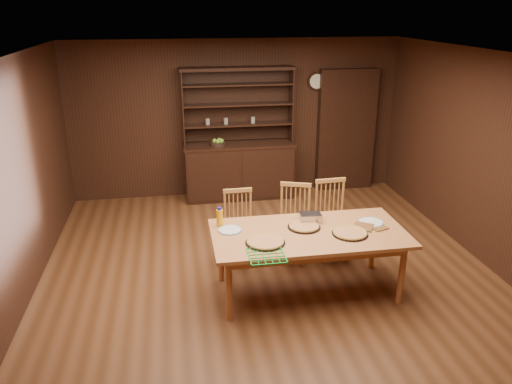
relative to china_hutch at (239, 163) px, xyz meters
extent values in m
plane|color=brown|center=(0.00, -2.75, -0.60)|extent=(6.00, 6.00, 0.00)
plane|color=silver|center=(0.00, -2.75, 2.00)|extent=(6.00, 6.00, 0.00)
plane|color=#361C11|center=(0.00, 0.25, 0.70)|extent=(5.50, 0.00, 5.50)
plane|color=#361C11|center=(0.00, -5.75, 0.70)|extent=(5.50, 0.00, 5.50)
plane|color=#361C11|center=(-2.75, -2.75, 0.70)|extent=(0.00, 6.00, 6.00)
plane|color=#361C11|center=(2.75, -2.75, 0.70)|extent=(0.00, 6.00, 6.00)
cube|color=black|center=(0.00, -0.01, -0.15)|extent=(1.80, 0.50, 0.90)
cube|color=black|center=(0.00, -0.01, 0.32)|extent=(1.84, 0.52, 0.04)
cube|color=black|center=(0.00, 0.22, 0.95)|extent=(1.80, 0.02, 1.20)
cube|color=black|center=(-0.89, 0.07, 0.95)|extent=(0.02, 0.32, 1.20)
cube|color=black|center=(0.89, 0.07, 0.95)|extent=(0.02, 0.32, 1.20)
cube|color=black|center=(0.00, 0.07, 1.55)|extent=(1.84, 0.34, 0.05)
cylinder|color=gray|center=(-0.50, 0.07, 0.72)|extent=(0.07, 0.07, 0.10)
cylinder|color=gray|center=(-0.20, 0.07, 0.72)|extent=(0.07, 0.07, 0.10)
cube|color=black|center=(1.90, 0.15, 0.45)|extent=(1.00, 0.18, 2.10)
cylinder|color=black|center=(1.35, 0.21, 1.30)|extent=(0.30, 0.04, 0.30)
cylinder|color=white|center=(1.35, 0.18, 1.30)|extent=(0.24, 0.01, 0.24)
cube|color=#CA7B46|center=(0.35, -3.13, 0.13)|extent=(2.15, 1.07, 0.04)
cylinder|color=#CA7B46|center=(-0.59, -3.54, -0.24)|extent=(0.07, 0.07, 0.71)
cylinder|color=#CA7B46|center=(-0.59, -2.72, -0.24)|extent=(0.07, 0.07, 0.71)
cylinder|color=#CA7B46|center=(1.30, -3.54, -0.24)|extent=(0.07, 0.07, 0.71)
cylinder|color=#CA7B46|center=(1.30, -2.72, -0.24)|extent=(0.07, 0.07, 0.71)
cube|color=#C38242|center=(-0.31, -2.29, -0.20)|extent=(0.39, 0.37, 0.04)
cylinder|color=#C38242|center=(-0.45, -2.43, -0.41)|extent=(0.03, 0.03, 0.37)
cylinder|color=#C38242|center=(-0.45, -2.16, -0.41)|extent=(0.03, 0.03, 0.37)
cylinder|color=#C38242|center=(-0.16, -2.43, -0.41)|extent=(0.03, 0.03, 0.37)
cylinder|color=#C38242|center=(-0.16, -2.15, -0.41)|extent=(0.03, 0.03, 0.37)
cube|color=#C38242|center=(-0.31, -2.14, 0.32)|extent=(0.37, 0.04, 0.05)
cube|color=#C38242|center=(0.37, -2.37, -0.18)|extent=(0.52, 0.51, 0.04)
cylinder|color=#C38242|center=(0.17, -2.46, -0.40)|extent=(0.04, 0.04, 0.40)
cylinder|color=#C38242|center=(0.27, -2.18, -0.40)|extent=(0.04, 0.04, 0.40)
cylinder|color=#C38242|center=(0.47, -2.56, -0.40)|extent=(0.04, 0.04, 0.40)
cylinder|color=#C38242|center=(0.56, -2.29, -0.40)|extent=(0.04, 0.04, 0.40)
cube|color=#C38242|center=(0.42, -2.22, 0.38)|extent=(0.38, 0.16, 0.05)
cube|color=#C38242|center=(0.89, -2.38, -0.16)|extent=(0.44, 0.43, 0.04)
cylinder|color=#C38242|center=(0.74, -2.54, -0.39)|extent=(0.04, 0.04, 0.41)
cylinder|color=#C38242|center=(0.72, -2.24, -0.39)|extent=(0.04, 0.04, 0.41)
cylinder|color=#C38242|center=(1.06, -2.53, -0.39)|extent=(0.04, 0.04, 0.41)
cylinder|color=#C38242|center=(1.04, -2.22, -0.39)|extent=(0.04, 0.04, 0.41)
cube|color=#C38242|center=(0.88, -2.21, 0.41)|extent=(0.40, 0.06, 0.05)
cylinder|color=black|center=(-0.17, -3.32, 0.16)|extent=(0.42, 0.42, 0.01)
cylinder|color=tan|center=(-0.17, -3.32, 0.17)|extent=(0.39, 0.39, 0.02)
torus|color=#BA8242|center=(-0.17, -3.32, 0.17)|extent=(0.40, 0.40, 0.03)
cylinder|color=black|center=(0.78, -3.26, 0.16)|extent=(0.40, 0.40, 0.01)
cylinder|color=tan|center=(0.78, -3.26, 0.17)|extent=(0.36, 0.36, 0.02)
torus|color=#BA8242|center=(0.78, -3.26, 0.17)|extent=(0.37, 0.37, 0.03)
cylinder|color=black|center=(0.33, -3.01, 0.16)|extent=(0.37, 0.37, 0.01)
cylinder|color=tan|center=(0.33, -3.01, 0.17)|extent=(0.33, 0.33, 0.02)
torus|color=#BA8242|center=(0.33, -3.01, 0.17)|extent=(0.34, 0.34, 0.03)
cylinder|color=silver|center=(-0.50, -2.95, 0.16)|extent=(0.27, 0.27, 0.01)
torus|color=#385AAA|center=(-0.50, -2.95, 0.16)|extent=(0.27, 0.27, 0.01)
cylinder|color=silver|center=(1.12, -3.01, 0.16)|extent=(0.28, 0.28, 0.01)
torus|color=#385AAA|center=(1.12, -3.01, 0.16)|extent=(0.28, 0.28, 0.01)
cube|color=silver|center=(0.44, -2.85, 0.20)|extent=(0.26, 0.19, 0.10)
cylinder|color=#EEA10C|center=(-0.60, -2.80, 0.25)|extent=(0.07, 0.07, 0.19)
cylinder|color=#13139C|center=(-0.60, -2.80, 0.36)|extent=(0.04, 0.04, 0.03)
cube|color=#AC131A|center=(1.15, -3.15, 0.16)|extent=(0.23, 0.23, 0.01)
cube|color=#AC131A|center=(0.99, -3.11, 0.16)|extent=(0.30, 0.30, 0.02)
cylinder|color=black|center=(-0.36, -0.06, 0.37)|extent=(0.26, 0.26, 0.06)
sphere|color=#87CD36|center=(-0.41, -0.06, 0.42)|extent=(0.08, 0.08, 0.08)
sphere|color=#87CD36|center=(-0.33, -0.03, 0.42)|extent=(0.08, 0.08, 0.08)
sphere|color=#87CD36|center=(-0.36, -0.11, 0.42)|extent=(0.08, 0.08, 0.08)
sphere|color=#87CD36|center=(-0.30, -0.08, 0.42)|extent=(0.08, 0.08, 0.08)
camera|label=1|loc=(-1.06, -7.95, 2.51)|focal=35.00mm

